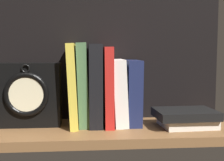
{
  "coord_description": "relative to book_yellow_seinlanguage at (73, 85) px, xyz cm",
  "views": [
    {
      "loc": [
        -6.58,
        -86.15,
        21.66
      ],
      "look_at": [
        1.26,
        3.53,
        13.0
      ],
      "focal_mm": 49.57,
      "sensor_mm": 36.0,
      "label": 1
    }
  ],
  "objects": [
    {
      "name": "framed_clock",
      "position": [
        -12.72,
        -0.29,
        -2.65
      ],
      "size": [
        18.24,
        7.54,
        18.24
      ],
      "color": "black",
      "rests_on": "ground_plane"
    },
    {
      "name": "book_red_requiem",
      "position": [
        9.89,
        0.0,
        -0.47
      ],
      "size": [
        2.75,
        15.27,
        22.78
      ],
      "primitive_type": "cube",
      "rotation": [
        0.0,
        -0.01,
        0.0
      ],
      "color": "red",
      "rests_on": "ground_plane"
    },
    {
      "name": "book_black_skeptic",
      "position": [
        6.44,
        0.0,
        -0.08
      ],
      "size": [
        3.82,
        14.24,
        23.55
      ],
      "primitive_type": "cube",
      "rotation": [
        0.0,
        0.0,
        0.0
      ],
      "color": "black",
      "rests_on": "ground_plane"
    },
    {
      "name": "book_white_catcher",
      "position": [
        13.31,
        0.0,
        -2.29
      ],
      "size": [
        4.63,
        13.48,
        19.28
      ],
      "primitive_type": "cube",
      "rotation": [
        0.0,
        -0.05,
        0.0
      ],
      "color": "silver",
      "rests_on": "ground_plane"
    },
    {
      "name": "book_green_romantic",
      "position": [
        2.83,
        0.0,
        0.11
      ],
      "size": [
        3.63,
        12.25,
        24.0
      ],
      "primitive_type": "cube",
      "rotation": [
        0.0,
        -0.03,
        0.0
      ],
      "color": "#476B44",
      "rests_on": "ground_plane"
    },
    {
      "name": "book_stack_side",
      "position": [
        32.22,
        -4.98,
        -9.23
      ],
      "size": [
        17.36,
        13.6,
        4.98
      ],
      "color": "beige",
      "rests_on": "ground_plane"
    },
    {
      "name": "ground_plane",
      "position": [
        10.11,
        -3.53,
        -13.1
      ],
      "size": [
        72.8,
        25.65,
        2.5
      ],
      "primitive_type": "cube",
      "color": "brown"
    },
    {
      "name": "back_panel",
      "position": [
        10.11,
        8.69,
        9.08
      ],
      "size": [
        72.8,
        1.2,
        41.84
      ],
      "primitive_type": "cube",
      "color": "black",
      "rests_on": "ground_plane"
    },
    {
      "name": "book_navy_bierce",
      "position": [
        17.51,
        0.0,
        -2.38
      ],
      "size": [
        4.28,
        12.53,
        18.97
      ],
      "primitive_type": "cube",
      "rotation": [
        0.0,
        0.01,
        0.0
      ],
      "color": "#192147",
      "rests_on": "ground_plane"
    },
    {
      "name": "book_yellow_seinlanguage",
      "position": [
        0.0,
        0.0,
        0.0
      ],
      "size": [
        3.26,
        16.19,
        23.77
      ],
      "primitive_type": "cube",
      "rotation": [
        0.0,
        -0.04,
        0.0
      ],
      "color": "gold",
      "rests_on": "ground_plane"
    }
  ]
}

